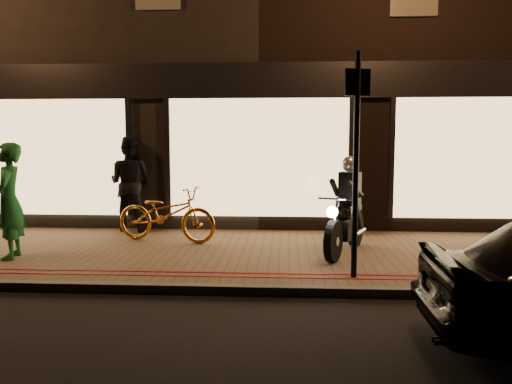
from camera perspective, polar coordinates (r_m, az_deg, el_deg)
ground at (r=6.47m, az=-1.72°, el=-11.77°), size 90.00×90.00×0.00m
sidewalk at (r=8.38m, az=-0.47°, el=-7.22°), size 50.00×4.00×0.12m
kerb_stone at (r=6.50m, az=-1.68°, el=-11.14°), size 50.00×0.14×0.12m
red_kerb_lines at (r=6.96m, az=-1.31°, el=-9.43°), size 50.00×0.26×0.01m
building_row at (r=15.31m, az=1.37°, el=14.53°), size 48.00×10.11×8.50m
motorcycle at (r=8.30m, az=10.29°, el=-2.70°), size 0.92×1.84×1.59m
sign_post at (r=6.75m, az=11.37°, el=4.36°), size 0.34×0.13×3.00m
bicycle_gold at (r=9.24m, az=-10.20°, el=-2.49°), size 2.03×1.12×1.01m
person_green at (r=8.66m, az=-26.40°, el=-0.92°), size 0.60×0.75×1.81m
person_dark at (r=10.47m, az=-14.13°, el=0.95°), size 1.10×0.96×1.93m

